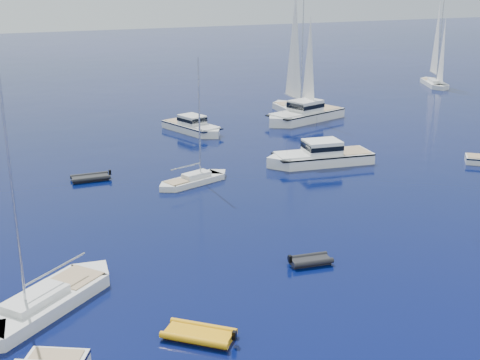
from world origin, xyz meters
name	(u,v)px	position (x,y,z in m)	size (l,w,h in m)	color
motor_cruiser_centre	(319,164)	(8.16, 31.40, 0.00)	(3.48, 11.36, 2.98)	white
motor_cruiser_distant	(304,121)	(16.52, 48.65, 0.00)	(3.88, 12.68, 3.33)	silver
motor_cruiser_horizon	(193,132)	(1.68, 48.92, 0.00)	(2.95, 9.63, 2.53)	silver
sailboat_mid_l	(43,310)	(-20.59, 13.61, 0.00)	(2.92, 11.25, 16.53)	silver
sailboat_centre	(194,183)	(-5.14, 30.89, 0.00)	(2.02, 7.77, 11.42)	silver
sailboat_sails_r	(296,114)	(17.79, 52.75, 0.00)	(3.24, 12.45, 18.31)	silver
sailboat_sails_far	(434,86)	(50.07, 62.82, 0.00)	(2.81, 10.80, 15.88)	silver
tender_yellow	(199,338)	(-13.86, 7.32, 0.00)	(2.06, 3.79, 0.95)	#F0A10E
tender_grey_near	(310,264)	(-4.25, 12.42, 0.00)	(1.62, 2.79, 0.95)	black
tender_grey_far	(90,180)	(-13.25, 35.65, 0.00)	(1.96, 3.55, 0.95)	black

